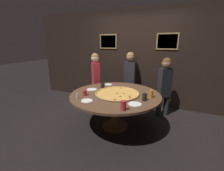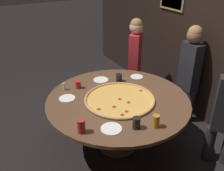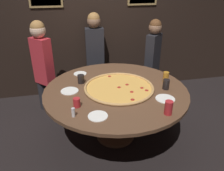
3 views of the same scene
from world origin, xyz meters
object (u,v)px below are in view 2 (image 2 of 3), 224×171
object	(u,v)px
dining_table	(118,106)
white_plate_beside_cup	(67,98)
drink_cup_by_shaker	(119,78)
diner_side_left	(135,56)
drink_cup_centre_back	(136,123)
white_plate_near_front	(101,80)
drink_cup_near_right	(78,85)
white_plate_right_side	(111,129)
drink_cup_near_left	(81,126)
giant_pizza	(120,99)
white_plate_far_back	(137,77)
diner_centre_back	(190,69)
condiment_shaker	(64,86)
drink_cup_far_left	(156,121)

from	to	relation	value
dining_table	white_plate_beside_cup	xyz separation A→B (m)	(-0.31, -0.55, 0.12)
drink_cup_by_shaker	diner_side_left	size ratio (longest dim) A/B	0.08
drink_cup_centre_back	white_plate_near_front	world-z (taller)	drink_cup_centre_back
dining_table	white_plate_beside_cup	bearing A→B (deg)	-119.56
drink_cup_near_right	white_plate_beside_cup	distance (m)	0.30
white_plate_right_side	drink_cup_near_left	bearing A→B (deg)	-109.64
white_plate_beside_cup	drink_cup_centre_back	bearing A→B (deg)	24.22
drink_cup_centre_back	white_plate_near_front	size ratio (longest dim) A/B	0.59
giant_pizza	white_plate_far_back	size ratio (longest dim) A/B	4.78
drink_cup_near_right	diner_centre_back	distance (m)	1.65
drink_cup_near_right	white_plate_right_side	world-z (taller)	drink_cup_near_right
condiment_shaker	diner_side_left	size ratio (longest dim) A/B	0.07
drink_cup_far_left	drink_cup_near_right	size ratio (longest dim) A/B	1.36
drink_cup_centre_back	white_plate_far_back	size ratio (longest dim) A/B	0.69
dining_table	drink_cup_by_shaker	distance (m)	0.51
white_plate_far_back	white_plate_beside_cup	bearing A→B (deg)	-85.68
dining_table	drink_cup_near_right	distance (m)	0.62
drink_cup_by_shaker	condiment_shaker	xyz separation A→B (m)	(-0.14, -0.76, -0.01)
white_plate_right_side	diner_centre_back	distance (m)	1.74
drink_cup_centre_back	drink_cup_near_left	bearing A→B (deg)	-112.35
drink_cup_far_left	drink_cup_by_shaker	world-z (taller)	drink_cup_far_left
white_plate_right_side	condiment_shaker	world-z (taller)	condiment_shaker
drink_cup_centre_back	drink_cup_by_shaker	distance (m)	1.09
giant_pizza	white_plate_right_side	xyz separation A→B (m)	(0.45, -0.38, -0.01)
dining_table	drink_cup_centre_back	world-z (taller)	drink_cup_centre_back
white_plate_right_side	white_plate_near_front	distance (m)	1.14
white_plate_beside_cup	diner_centre_back	distance (m)	1.84
white_plate_beside_cup	condiment_shaker	world-z (taller)	condiment_shaker
diner_centre_back	dining_table	bearing A→B (deg)	96.75
white_plate_near_front	diner_centre_back	xyz separation A→B (m)	(0.49, 1.22, 0.10)
drink_cup_by_shaker	white_plate_near_front	world-z (taller)	drink_cup_by_shaker
white_plate_right_side	white_plate_far_back	bearing A→B (deg)	133.76
white_plate_beside_cup	diner_centre_back	bearing A→B (deg)	82.57
white_plate_beside_cup	condiment_shaker	size ratio (longest dim) A/B	2.08
white_plate_right_side	dining_table	bearing A→B (deg)	142.94
white_plate_near_front	dining_table	bearing A→B (deg)	-5.27
drink_cup_far_left	white_plate_beside_cup	size ratio (longest dim) A/B	0.70
diner_centre_back	giant_pizza	bearing A→B (deg)	98.59
drink_cup_near_right	drink_cup_by_shaker	xyz separation A→B (m)	(0.10, 0.58, 0.00)
drink_cup_near_right	white_plate_beside_cup	xyz separation A→B (m)	(0.19, -0.23, -0.05)
drink_cup_near_left	white_plate_beside_cup	distance (m)	0.72
giant_pizza	condiment_shaker	bearing A→B (deg)	-139.50
drink_cup_near_right	white_plate_near_front	distance (m)	0.38
giant_pizza	drink_cup_near_right	world-z (taller)	drink_cup_near_right
drink_cup_near_right	white_plate_near_front	size ratio (longest dim) A/B	0.48
giant_pizza	white_plate_far_back	xyz separation A→B (m)	(-0.44, 0.55, -0.01)
white_plate_near_front	white_plate_far_back	xyz separation A→B (m)	(0.17, 0.50, 0.00)
dining_table	giant_pizza	xyz separation A→B (m)	(0.04, 0.00, 0.12)
drink_cup_near_left	white_plate_right_side	distance (m)	0.31
dining_table	drink_cup_centre_back	bearing A→B (deg)	-12.98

